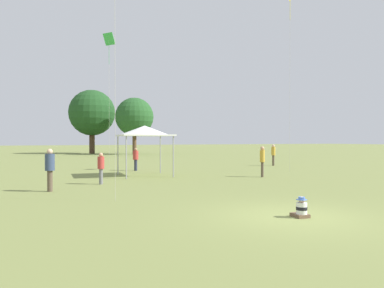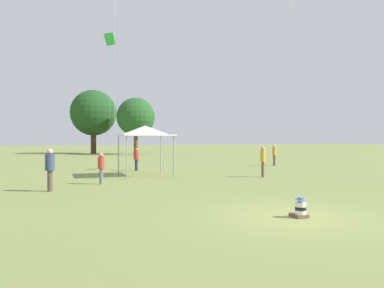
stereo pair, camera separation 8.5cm
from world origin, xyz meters
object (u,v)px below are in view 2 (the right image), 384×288
Objects in this scene: person_standing_0 at (50,166)px; kite_2 at (110,44)px; person_standing_3 at (263,158)px; seated_toddler at (300,209)px; person_standing_1 at (136,157)px; person_standing_2 at (101,165)px; distant_tree_0 at (93,113)px; canopy_tent at (145,131)px; person_standing_5 at (274,153)px; kite_0 at (291,6)px; distant_tree_1 at (136,117)px.

kite_2 is (4.90, 11.24, 8.32)m from person_standing_0.
person_standing_0 is 1.01× the size of person_standing_3.
person_standing_1 is (0.15, 17.47, 0.71)m from seated_toddler.
person_standing_2 reaches higher than seated_toddler.
distant_tree_0 is at bearing 82.35° from person_standing_3.
kite_2 reaches higher than canopy_tent.
person_standing_1 is at bearing 5.52° from person_standing_5.
person_standing_5 is (18.34, 9.05, 0.00)m from person_standing_0.
person_standing_1 is 0.89× the size of person_standing_3.
kite_2 is (-1.37, 2.38, 8.45)m from person_standing_1.
canopy_tent reaches higher than person_standing_0.
person_standing_1 is 9.32m from person_standing_3.
distant_tree_0 is (-2.75, 42.47, 5.35)m from person_standing_3.
canopy_tent is 0.26× the size of kite_0.
person_standing_5 is at bearing -91.44° from kite_2.
person_standing_0 reaches higher than person_standing_3.
distant_tree_1 reaches higher than person_standing_3.
kite_0 reaches higher than person_standing_3.
distant_tree_1 is (-1.31, 34.20, -5.70)m from kite_0.
kite_0 is at bearing -7.78° from canopy_tent.
person_standing_0 is 1.01× the size of person_standing_5.
person_standing_5 reaches higher than person_standing_2.
kite_0 is at bearing 18.86° from person_standing_3.
kite_2 is 1.19× the size of distant_tree_1.
person_standing_3 is (11.82, 1.39, 0.04)m from person_standing_0.
person_standing_5 is 15.95m from kite_2.
distant_tree_0 is (9.07, 43.86, 5.39)m from person_standing_0.
canopy_tent is at bearing -95.99° from person_standing_0.
person_standing_1 is 0.13× the size of kite_0.
canopy_tent is 0.32× the size of distant_tree_0.
kite_2 is at bearing -30.42° from kite_0.
person_standing_5 is 0.21× the size of distant_tree_1.
distant_tree_0 reaches higher than seated_toddler.
distant_tree_0 is at bearing 0.52° from kite_2.
person_standing_2 is 16.89m from kite_0.
kite_2 is at bearing 98.61° from seated_toddler.
person_standing_1 is 0.19× the size of distant_tree_1.
distant_tree_1 is (9.42, 26.56, -3.76)m from kite_2.
person_standing_2 is at bearing 13.16° from kite_0.
kite_0 is (15.64, 3.61, 10.26)m from person_standing_0.
seated_toddler is 21.49m from person_standing_5.
distant_tree_1 is (11.85, 36.08, 4.71)m from person_standing_2.
seated_toddler is 0.06× the size of kite_2.
person_standing_3 is at bearing 54.26° from person_standing_5.
person_standing_2 is 38.27m from distant_tree_1.
seated_toddler is 10.59m from person_standing_0.
person_standing_3 is 0.21× the size of distant_tree_1.
kite_2 is 1.00× the size of distant_tree_0.
person_standing_3 is (9.35, -0.34, 0.19)m from person_standing_2.
person_standing_2 is at bearing -108.18° from distant_tree_1.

